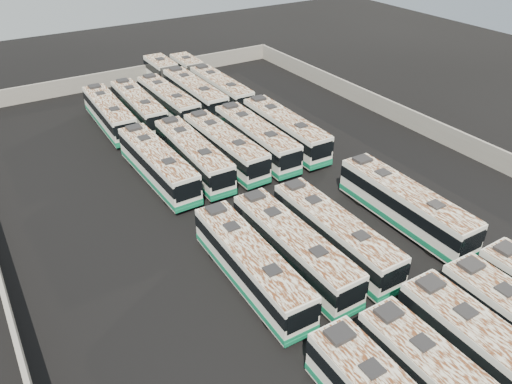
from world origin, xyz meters
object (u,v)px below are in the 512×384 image
object	(u,v)px
bus_midback_far_right	(285,130)
bus_back_far_right	(209,82)
bus_back_left	(139,107)
bus_back_far_left	(109,113)
bus_back_center	(168,101)
bus_midback_right	(256,138)
bus_midfront_center	(334,233)
bus_midfront_far_left	(251,264)
bus_midback_left	(193,155)
bus_midback_center	(225,146)
bus_midfront_left	(293,248)
bus_midback_far_left	(158,164)
bus_front_center	(503,365)
bus_midfront_far_right	(405,204)
bus_back_right	(183,86)

from	to	relation	value
bus_midback_far_right	bus_back_far_right	xyz separation A→B (m)	(0.04, 17.80, -0.09)
bus_back_far_right	bus_back_left	bearing A→B (deg)	-163.29
bus_back_far_left	bus_back_center	size ratio (longest dim) A/B	1.00
bus_midback_right	bus_back_center	world-z (taller)	bus_midback_right
bus_midfront_center	bus_back_center	distance (m)	31.58
bus_midback_far_right	bus_back_left	world-z (taller)	bus_midback_far_right
bus_midfront_far_left	bus_midback_left	size ratio (longest dim) A/B	0.98
bus_midback_center	bus_midfront_left	bearing A→B (deg)	-103.41
bus_midback_far_left	bus_midback_far_right	distance (m)	14.48
bus_midfront_center	bus_midback_far_left	world-z (taller)	bus_midback_far_left
bus_midfront_center	bus_back_left	xyz separation A→B (m)	(-3.66, 31.71, -0.00)
bus_midback_far_right	bus_back_left	distance (m)	18.22
bus_midback_far_right	bus_back_far_left	world-z (taller)	bus_midback_far_right
bus_midfront_far_left	bus_back_left	distance (m)	31.68
bus_front_center	bus_midfront_left	xyz separation A→B (m)	(-3.69, 14.53, -0.07)
bus_midback_left	bus_midback_right	xyz separation A→B (m)	(7.13, -0.08, 0.03)
bus_back_far_right	bus_back_far_left	bearing A→B (deg)	-166.63
bus_midfront_left	bus_back_far_left	bearing A→B (deg)	96.20
bus_midfront_left	bus_midback_right	distance (m)	18.37
bus_midfront_far_left	bus_midback_right	world-z (taller)	bus_midback_right
bus_midback_far_right	bus_back_far_right	size ratio (longest dim) A/B	0.68
bus_midfront_left	bus_midback_far_left	world-z (taller)	bus_midback_far_left
bus_midback_right	bus_midfront_far_left	bearing A→B (deg)	-121.72
bus_midback_right	bus_back_far_right	world-z (taller)	bus_midback_right
bus_front_center	bus_back_center	world-z (taller)	bus_front_center
bus_midback_center	bus_front_center	bearing A→B (deg)	-91.26
bus_midfront_center	bus_midback_left	world-z (taller)	bus_midback_left
bus_midfront_far_left	bus_front_center	bearing A→B (deg)	-62.30
bus_midback_far_left	bus_front_center	bearing A→B (deg)	-78.41
bus_midback_far_left	bus_back_far_right	bearing A→B (deg)	49.43
bus_midfront_far_left	bus_midfront_far_right	xyz separation A→B (m)	(14.61, -0.28, 0.08)
bus_midfront_left	bus_midback_center	xyz separation A→B (m)	(3.62, 16.99, 0.01)
bus_midback_far_left	bus_back_far_right	size ratio (longest dim) A/B	0.67
bus_midfront_left	bus_back_right	size ratio (longest dim) A/B	0.62
bus_front_center	bus_midfront_far_left	size ratio (longest dim) A/B	1.05
bus_midfront_center	bus_back_far_left	bearing A→B (deg)	103.07
bus_midfront_left	bus_back_far_left	size ratio (longest dim) A/B	1.01
bus_midback_far_right	bus_midback_left	bearing A→B (deg)	-178.79
bus_midfront_center	bus_back_far_left	xyz separation A→B (m)	(-7.26, 31.56, 0.00)
bus_back_left	bus_midfront_left	bearing A→B (deg)	-88.93
bus_back_left	bus_back_right	distance (m)	8.18
bus_midfront_left	bus_back_center	distance (m)	31.60
bus_midfront_left	bus_midfront_far_right	world-z (taller)	bus_midfront_far_right
bus_midback_center	bus_back_far_right	xyz separation A→B (m)	(7.35, 17.77, -0.03)
bus_midfront_far_left	bus_back_center	size ratio (longest dim) A/B	1.00
bus_midback_far_right	bus_back_far_left	xyz separation A→B (m)	(-14.54, 14.41, -0.09)
bus_front_center	bus_midfront_left	world-z (taller)	bus_front_center
bus_midback_left	bus_midback_center	distance (m)	3.52
bus_back_center	bus_midback_left	bearing A→B (deg)	-105.43
bus_front_center	bus_back_center	bearing A→B (deg)	90.48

